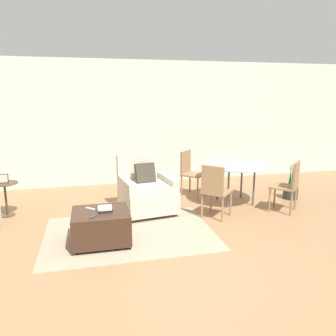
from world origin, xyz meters
The scene contains 15 objects.
ground_plane centered at (0.00, 0.00, 0.00)m, with size 20.00×20.00×0.00m, color #936B47.
wall_back centered at (0.00, 3.88, 1.38)m, with size 12.00×0.06×2.75m.
area_rug centered at (-0.58, 0.99, 0.00)m, with size 2.44×1.76×0.01m.
armchair centered at (-0.17, 1.87, 0.36)m, with size 0.97×1.00×0.97m.
ottoman centered at (-0.99, 0.77, 0.24)m, with size 0.76×0.68×0.45m.
book_stack centered at (-0.93, 0.77, 0.48)m, with size 0.20×0.19×0.06m.
tv_remote_primary centered at (-1.13, 0.91, 0.45)m, with size 0.14×0.14×0.01m.
tv_remote_secondary centered at (-1.09, 0.59, 0.45)m, with size 0.11×0.14×0.01m.
side_table centered at (-2.50, 2.20, 0.40)m, with size 0.42×0.42×0.57m.
picture_frame centered at (-2.50, 2.20, 0.64)m, with size 0.15×0.06×0.15m.
dining_table centered at (1.53, 1.95, 0.67)m, with size 1.28×1.28×0.74m.
dining_chair_near_left centered at (0.85, 1.27, 0.52)m, with size 0.59×0.59×0.90m.
dining_chair_near_right centered at (2.21, 1.27, 0.52)m, with size 0.59×0.59×0.90m.
dining_chair_far_left centered at (0.85, 2.63, 0.52)m, with size 0.59×0.59×0.90m.
potted_plant_small centered at (2.70, 1.92, 0.19)m, with size 0.28×0.28×0.81m.
Camera 1 is at (-1.08, -3.52, 1.98)m, focal length 35.00 mm.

